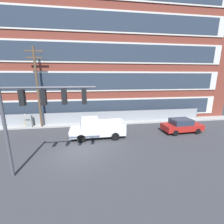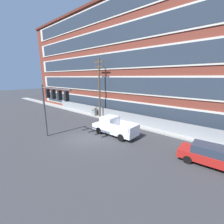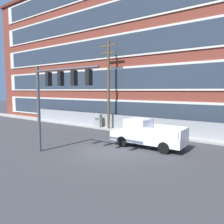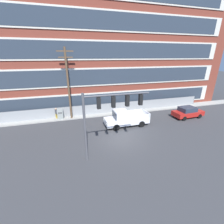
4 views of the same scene
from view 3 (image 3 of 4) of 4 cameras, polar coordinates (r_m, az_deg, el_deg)
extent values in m
plane|color=#38383A|center=(15.24, -2.45, -10.55)|extent=(160.00, 160.00, 0.00)
cube|color=#9E9B93|center=(21.64, 10.31, -5.54)|extent=(80.00, 1.69, 0.16)
cube|color=brown|center=(28.29, 9.87, 15.00)|extent=(49.33, 10.07, 17.75)
cube|color=beige|center=(23.56, 4.16, 0.06)|extent=(45.38, 0.10, 2.56)
cube|color=#2D3844|center=(23.51, 4.09, 0.05)|extent=(43.41, 0.06, 2.13)
cube|color=beige|center=(23.48, 4.23, 8.71)|extent=(45.38, 0.10, 2.56)
cube|color=#2D3844|center=(23.42, 4.15, 8.72)|extent=(43.41, 0.06, 2.13)
cube|color=beige|center=(23.93, 4.29, 17.23)|extent=(45.38, 0.10, 2.56)
cube|color=#2D3844|center=(23.88, 4.22, 17.26)|extent=(43.41, 0.06, 2.13)
cube|color=beige|center=(24.88, 4.36, 25.27)|extent=(45.38, 0.10, 2.56)
cube|color=#2D3844|center=(24.83, 4.28, 25.31)|extent=(43.41, 0.06, 2.13)
cube|color=gray|center=(21.87, 9.32, -3.47)|extent=(34.10, 0.04, 1.61)
cylinder|color=#4C4C51|center=(33.09, -18.15, -0.58)|extent=(0.06, 0.06, 1.61)
cylinder|color=#4C4C51|center=(21.76, 9.36, -1.38)|extent=(34.10, 0.05, 0.05)
cylinder|color=#4C4C51|center=(15.86, -18.60, 0.52)|extent=(0.20, 0.20, 5.83)
cylinder|color=#4C4C51|center=(13.78, -12.33, 10.85)|extent=(5.34, 0.14, 0.14)
cube|color=black|center=(14.89, -16.22, 8.24)|extent=(0.28, 0.32, 0.90)
cylinder|color=#4B0807|center=(15.02, -15.70, 9.30)|extent=(0.04, 0.18, 0.18)
cylinder|color=gold|center=(15.00, -15.67, 8.23)|extent=(0.04, 0.18, 0.18)
cylinder|color=#0A4011|center=(14.99, -15.64, 7.16)|extent=(0.04, 0.18, 0.18)
cube|color=black|center=(14.00, -13.25, 8.49)|extent=(0.28, 0.32, 0.90)
cylinder|color=#4B0807|center=(14.13, -12.72, 9.61)|extent=(0.04, 0.18, 0.18)
cylinder|color=gold|center=(14.11, -12.69, 8.47)|extent=(0.04, 0.18, 0.18)
cylinder|color=#0A4011|center=(14.10, -12.67, 7.34)|extent=(0.04, 0.18, 0.18)
cube|color=black|center=(13.15, -9.88, 8.74)|extent=(0.28, 0.32, 0.90)
cylinder|color=red|center=(13.29, -9.34, 9.93)|extent=(0.04, 0.18, 0.18)
cylinder|color=#503E08|center=(13.27, -9.32, 8.72)|extent=(0.04, 0.18, 0.18)
cylinder|color=#0A4011|center=(13.26, -9.30, 7.51)|extent=(0.04, 0.18, 0.18)
cube|color=black|center=(12.35, -6.06, 9.00)|extent=(0.28, 0.32, 0.90)
cylinder|color=red|center=(12.50, -5.52, 10.25)|extent=(0.04, 0.18, 0.18)
cylinder|color=#503E08|center=(12.48, -5.50, 8.97)|extent=(0.04, 0.18, 0.18)
cylinder|color=#0A4011|center=(12.47, -5.49, 7.68)|extent=(0.04, 0.18, 0.18)
cube|color=silver|center=(16.66, 9.27, -6.55)|extent=(5.54, 2.09, 0.70)
cube|color=silver|center=(16.84, 6.95, -3.45)|extent=(1.68, 1.87, 1.00)
cube|color=#283342|center=(17.25, 4.46, -3.21)|extent=(0.08, 1.65, 0.75)
cube|color=silver|center=(15.19, 12.00, -5.37)|extent=(2.76, 0.16, 0.56)
cube|color=silver|center=(16.92, 14.49, -4.30)|extent=(2.76, 0.16, 0.56)
cube|color=silver|center=(15.58, 18.38, -5.26)|extent=(0.13, 1.93, 0.56)
cylinder|color=black|center=(16.72, 2.71, -7.67)|extent=(0.80, 0.27, 0.80)
cylinder|color=black|center=(18.27, 5.81, -6.54)|extent=(0.80, 0.27, 0.80)
cylinder|color=black|center=(15.28, 13.39, -9.11)|extent=(0.80, 0.27, 0.80)
cylinder|color=black|center=(16.96, 15.70, -7.69)|extent=(0.80, 0.27, 0.80)
cube|color=white|center=(17.41, -0.04, -5.59)|extent=(0.06, 0.24, 0.16)
cube|color=white|center=(18.56, 2.45, -4.89)|extent=(0.06, 0.24, 0.16)
cylinder|color=brown|center=(23.26, -0.90, 6.75)|extent=(0.26, 0.26, 9.38)
cube|color=brown|center=(23.71, -0.92, 16.92)|extent=(2.01, 0.14, 0.14)
cube|color=brown|center=(23.58, -0.92, 15.25)|extent=(1.71, 0.14, 0.14)
cube|color=#939993|center=(24.42, -3.58, -2.46)|extent=(0.75, 0.49, 1.60)
cube|color=#515151|center=(24.18, -3.97, -1.78)|extent=(0.52, 0.02, 0.20)
cylinder|color=#B7932D|center=(25.12, -4.14, -3.10)|extent=(0.14, 0.14, 0.85)
cylinder|color=#B7932D|center=(25.01, -3.82, -3.14)|extent=(0.14, 0.14, 0.85)
cube|color=#4C4C51|center=(24.97, -3.99, -1.47)|extent=(0.39, 0.46, 0.60)
sphere|color=tan|center=(24.92, -4.00, -0.52)|extent=(0.24, 0.24, 0.24)
camera|label=1|loc=(8.05, -54.80, 17.04)|focal=24.00mm
camera|label=2|loc=(4.65, 99.12, 29.87)|focal=24.00mm
camera|label=4|loc=(14.34, -62.37, 19.30)|focal=24.00mm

